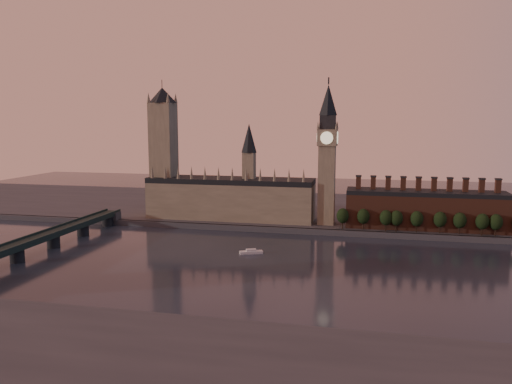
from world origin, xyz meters
TOP-DOWN VIEW (x-y plane):
  - ground at (0.00, 0.00)m, footprint 900.00×900.00m
  - north_bank at (0.00, 178.04)m, footprint 900.00×182.00m
  - palace_of_westminster at (-64.41, 114.91)m, footprint 130.00×30.30m
  - victoria_tower at (-120.00, 115.00)m, footprint 24.00×24.00m
  - big_ben at (10.00, 110.00)m, footprint 15.00×15.00m
  - chimney_block at (80.00, 110.00)m, footprint 110.00×25.00m
  - embankment_tree_0 at (22.94, 94.59)m, footprint 8.60×8.60m
  - embankment_tree_1 at (37.25, 95.45)m, footprint 8.60×8.60m
  - embankment_tree_2 at (52.64, 93.95)m, footprint 8.60×8.60m
  - embankment_tree_3 at (59.70, 94.08)m, footprint 8.60×8.60m
  - embankment_tree_4 at (73.19, 94.58)m, footprint 8.60×8.60m
  - embankment_tree_5 at (88.42, 95.34)m, footprint 8.60×8.60m
  - embankment_tree_6 at (101.00, 94.89)m, footprint 8.60×8.60m
  - embankment_tree_7 at (114.96, 94.02)m, footprint 8.60×8.60m
  - embankment_tree_8 at (123.33, 93.87)m, footprint 8.60×8.60m
  - westminster_bridge at (-155.00, -2.70)m, footprint 14.00×200.00m
  - river_boat at (-28.57, 29.75)m, footprint 14.50×9.12m

SIDE VIEW (x-z plane):
  - ground at x=0.00m, z-range 0.00..0.00m
  - river_boat at x=-28.57m, z-range -0.33..2.48m
  - north_bank at x=0.00m, z-range 0.00..4.00m
  - westminster_bridge at x=-155.00m, z-range 1.66..13.21m
  - embankment_tree_0 at x=22.94m, z-range 6.03..20.91m
  - embankment_tree_1 at x=37.25m, z-range 6.03..20.91m
  - embankment_tree_2 at x=52.64m, z-range 6.03..20.91m
  - embankment_tree_3 at x=59.70m, z-range 6.03..20.91m
  - embankment_tree_4 at x=73.19m, z-range 6.03..20.91m
  - embankment_tree_5 at x=88.42m, z-range 6.03..20.91m
  - embankment_tree_6 at x=101.00m, z-range 6.03..20.91m
  - embankment_tree_7 at x=114.96m, z-range 6.03..20.91m
  - embankment_tree_8 at x=123.33m, z-range 6.03..20.91m
  - chimney_block at x=80.00m, z-range -0.68..36.32m
  - palace_of_westminster at x=-64.41m, z-range -15.37..58.63m
  - big_ben at x=10.00m, z-range 3.33..110.33m
  - victoria_tower at x=-120.00m, z-range 5.09..113.09m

